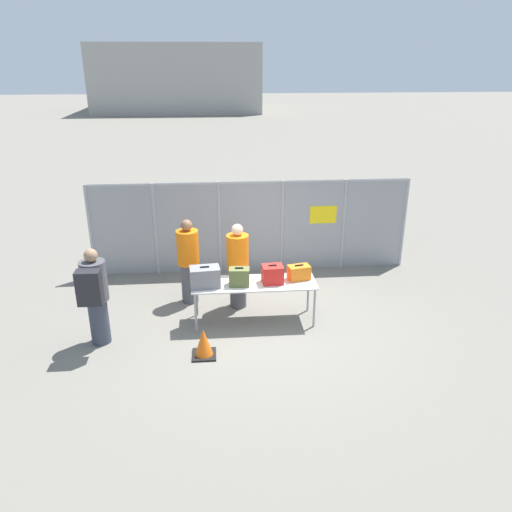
% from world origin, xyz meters
% --- Properties ---
extents(ground_plane, '(120.00, 120.00, 0.00)m').
position_xyz_m(ground_plane, '(0.00, 0.00, 0.00)').
color(ground_plane, slate).
extents(fence_section, '(7.05, 0.07, 2.07)m').
position_xyz_m(fence_section, '(0.01, 2.36, 1.08)').
color(fence_section, '#9EA0A5').
rests_on(fence_section, ground_plane).
extents(inspection_table, '(2.23, 0.73, 0.78)m').
position_xyz_m(inspection_table, '(-0.12, -0.01, 0.72)').
color(inspection_table, silver).
rests_on(inspection_table, ground_plane).
extents(suitcase_grey, '(0.55, 0.38, 0.38)m').
position_xyz_m(suitcase_grey, '(-0.99, -0.09, 0.96)').
color(suitcase_grey, slate).
rests_on(suitcase_grey, inspection_table).
extents(suitcase_olive, '(0.37, 0.26, 0.34)m').
position_xyz_m(suitcase_olive, '(-0.39, -0.09, 0.94)').
color(suitcase_olive, '#566033').
rests_on(suitcase_olive, inspection_table).
extents(suitcase_red, '(0.39, 0.32, 0.35)m').
position_xyz_m(suitcase_red, '(0.21, -0.04, 0.94)').
color(suitcase_red, red).
rests_on(suitcase_red, inspection_table).
extents(suitcase_orange, '(0.43, 0.31, 0.29)m').
position_xyz_m(suitcase_orange, '(0.70, 0.08, 0.91)').
color(suitcase_orange, orange).
rests_on(suitcase_orange, inspection_table).
extents(traveler_hooded, '(0.42, 0.66, 1.71)m').
position_xyz_m(traveler_hooded, '(-2.79, -0.58, 0.94)').
color(traveler_hooded, '#383D4C').
rests_on(traveler_hooded, ground_plane).
extents(security_worker_near, '(0.42, 0.42, 1.69)m').
position_xyz_m(security_worker_near, '(-0.38, 0.61, 0.87)').
color(security_worker_near, '#4C4C51').
rests_on(security_worker_near, ground_plane).
extents(security_worker_far, '(0.42, 0.42, 1.71)m').
position_xyz_m(security_worker_far, '(-1.33, 0.90, 0.88)').
color(security_worker_far, '#4C4C51').
rests_on(security_worker_far, ground_plane).
extents(utility_trailer, '(4.50, 2.03, 0.68)m').
position_xyz_m(utility_trailer, '(1.05, 4.31, 0.41)').
color(utility_trailer, '#4C6B47').
rests_on(utility_trailer, ground_plane).
extents(distant_hangar, '(14.06, 9.50, 5.57)m').
position_xyz_m(distant_hangar, '(-3.68, 39.18, 2.79)').
color(distant_hangar, '#999993').
rests_on(distant_hangar, ground_plane).
extents(traffic_cone, '(0.39, 0.39, 0.49)m').
position_xyz_m(traffic_cone, '(-1.03, -1.09, 0.22)').
color(traffic_cone, black).
rests_on(traffic_cone, ground_plane).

